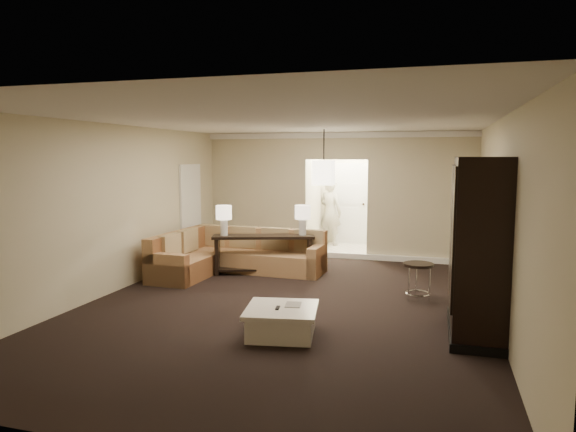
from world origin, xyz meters
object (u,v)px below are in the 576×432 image
(console_table, at_px, (264,251))
(person, at_px, (330,209))
(drink_table, at_px, (418,274))
(armoire, at_px, (478,251))
(coffee_table, at_px, (282,321))
(sectional_sofa, at_px, (232,256))

(console_table, xyz_separation_m, person, (0.57, 3.60, 0.49))
(drink_table, distance_m, person, 5.25)
(armoire, relative_size, drink_table, 3.80)
(coffee_table, bearing_deg, armoire, 17.26)
(armoire, bearing_deg, drink_table, 118.60)
(armoire, bearing_deg, person, 117.37)
(console_table, distance_m, person, 3.68)
(person, bearing_deg, console_table, 101.33)
(sectional_sofa, relative_size, coffee_table, 2.82)
(coffee_table, xyz_separation_m, person, (-0.77, 6.80, 0.75))
(console_table, bearing_deg, sectional_sofa, 170.00)
(sectional_sofa, bearing_deg, person, 74.45)
(coffee_table, relative_size, drink_table, 1.73)
(sectional_sofa, relative_size, person, 1.55)
(armoire, xyz_separation_m, person, (-3.14, 6.06, -0.15))
(coffee_table, distance_m, drink_table, 2.68)
(coffee_table, xyz_separation_m, armoire, (2.37, 0.74, 0.90))
(coffee_table, distance_m, person, 6.88)
(sectional_sofa, height_order, coffee_table, sectional_sofa)
(sectional_sofa, height_order, drink_table, sectional_sofa)
(sectional_sofa, relative_size, drink_table, 4.88)
(console_table, relative_size, armoire, 0.88)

